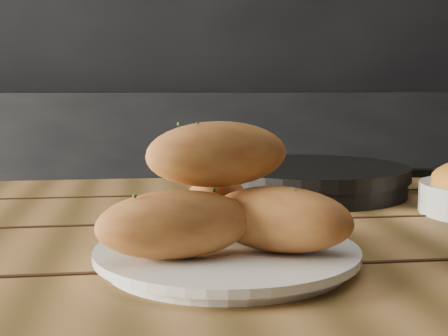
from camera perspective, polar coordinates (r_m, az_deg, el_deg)
counter at (r=2.29m, az=-16.27°, el=-4.66°), size 2.80×0.60×0.90m
table at (r=0.73m, az=7.66°, el=-13.37°), size 1.55×0.98×0.75m
plate at (r=0.59m, az=0.26°, el=-8.02°), size 0.25×0.25×0.02m
bread_rolls at (r=0.57m, az=-0.18°, el=-3.02°), size 0.24×0.20×0.12m
skillet at (r=0.99m, az=7.72°, el=-0.99°), size 0.45×0.32×0.05m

